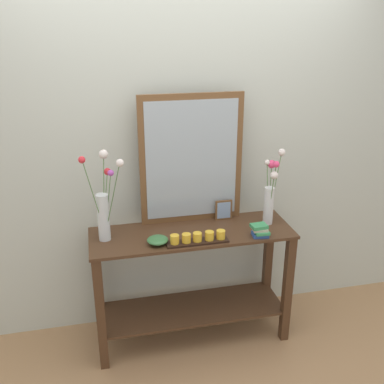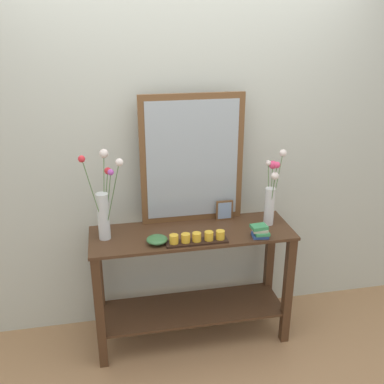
% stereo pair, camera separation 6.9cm
% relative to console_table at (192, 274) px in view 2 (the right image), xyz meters
% --- Properties ---
extents(ground_plane, '(7.00, 6.00, 0.02)m').
position_rel_console_table_xyz_m(ground_plane, '(0.00, 0.00, -0.52)').
color(ground_plane, '#A87F56').
extents(wall_back, '(6.40, 0.08, 2.70)m').
position_rel_console_table_xyz_m(wall_back, '(0.00, 0.34, 0.84)').
color(wall_back, beige).
rests_on(wall_back, ground).
extents(console_table, '(1.33, 0.44, 0.83)m').
position_rel_console_table_xyz_m(console_table, '(0.00, 0.00, 0.00)').
color(console_table, '#472D1C').
rests_on(console_table, ground).
extents(mirror_leaning, '(0.69, 0.03, 0.87)m').
position_rel_console_table_xyz_m(mirror_leaning, '(0.04, 0.19, 0.76)').
color(mirror_leaning, brown).
rests_on(mirror_leaning, console_table).
extents(tall_vase_left, '(0.26, 0.24, 0.58)m').
position_rel_console_table_xyz_m(tall_vase_left, '(-0.55, 0.02, 0.55)').
color(tall_vase_left, silver).
rests_on(tall_vase_left, console_table).
extents(vase_right, '(0.16, 0.19, 0.50)m').
position_rel_console_table_xyz_m(vase_right, '(0.55, 0.03, 0.54)').
color(vase_right, silver).
rests_on(vase_right, console_table).
extents(candle_tray, '(0.39, 0.09, 0.07)m').
position_rel_console_table_xyz_m(candle_tray, '(0.00, -0.15, 0.35)').
color(candle_tray, black).
rests_on(candle_tray, console_table).
extents(picture_frame_small, '(0.12, 0.01, 0.14)m').
position_rel_console_table_xyz_m(picture_frame_small, '(0.26, 0.14, 0.39)').
color(picture_frame_small, brown).
rests_on(picture_frame_small, console_table).
extents(decorative_bowl, '(0.13, 0.13, 0.05)m').
position_rel_console_table_xyz_m(decorative_bowl, '(-0.24, -0.11, 0.35)').
color(decorative_bowl, '#38703D').
rests_on(decorative_bowl, console_table).
extents(book_stack, '(0.12, 0.10, 0.08)m').
position_rel_console_table_xyz_m(book_stack, '(0.41, -0.16, 0.36)').
color(book_stack, '#2D519E').
rests_on(book_stack, console_table).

